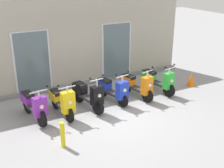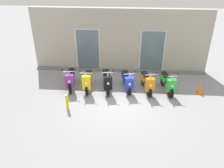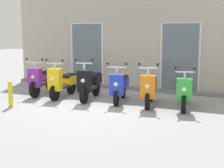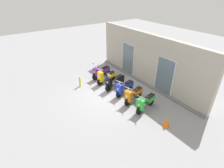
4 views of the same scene
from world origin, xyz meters
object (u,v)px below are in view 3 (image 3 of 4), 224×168
object	(u,v)px
scooter_black	(90,84)
scooter_green	(184,91)
scooter_orange	(150,88)
scooter_purple	(43,80)
scooter_blue	(120,86)
scooter_yellow	(63,82)
curb_bollard	(10,94)

from	to	relation	value
scooter_black	scooter_green	xyz separation A→B (m)	(2.80, 0.03, -0.02)
scooter_orange	scooter_purple	bearing A→B (deg)	178.63
scooter_blue	scooter_green	size ratio (longest dim) A/B	0.96
scooter_green	scooter_purple	bearing A→B (deg)	179.53
scooter_purple	scooter_orange	size ratio (longest dim) A/B	1.06
scooter_green	scooter_yellow	bearing A→B (deg)	-178.44
scooter_orange	scooter_green	bearing A→B (deg)	2.97
scooter_blue	scooter_yellow	bearing A→B (deg)	-175.63
scooter_green	curb_bollard	xyz separation A→B (m)	(-4.29, -1.78, -0.11)
scooter_blue	curb_bollard	world-z (taller)	scooter_blue
scooter_black	scooter_blue	bearing A→B (deg)	4.01
scooter_black	scooter_green	distance (m)	2.80
curb_bollard	scooter_yellow	bearing A→B (deg)	70.90
scooter_yellow	scooter_blue	distance (m)	1.85
scooter_yellow	scooter_green	size ratio (longest dim) A/B	0.99
scooter_blue	curb_bollard	xyz separation A→B (m)	(-2.43, -1.82, -0.12)
scooter_yellow	scooter_orange	world-z (taller)	scooter_yellow
scooter_purple	scooter_blue	distance (m)	2.68
curb_bollard	scooter_black	bearing A→B (deg)	49.67
scooter_blue	curb_bollard	bearing A→B (deg)	-143.12
scooter_orange	scooter_green	xyz separation A→B (m)	(0.94, 0.05, -0.01)
scooter_blue	scooter_green	distance (m)	1.87
scooter_purple	scooter_black	distance (m)	1.75
scooter_black	scooter_blue	size ratio (longest dim) A/B	1.10
scooter_purple	scooter_black	world-z (taller)	scooter_black
scooter_green	curb_bollard	size ratio (longest dim) A/B	2.24
scooter_blue	scooter_orange	world-z (taller)	scooter_orange
scooter_yellow	scooter_green	distance (m)	3.71
curb_bollard	scooter_orange	bearing A→B (deg)	27.34
scooter_black	scooter_blue	distance (m)	0.94
scooter_black	scooter_blue	xyz separation A→B (m)	(0.94, 0.07, -0.01)
scooter_black	curb_bollard	size ratio (longest dim) A/B	2.36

